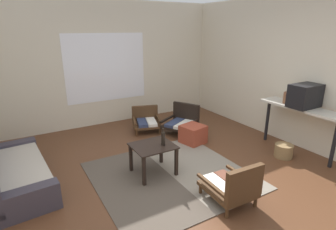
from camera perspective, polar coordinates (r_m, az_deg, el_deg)
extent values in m
plane|color=#56331E|center=(3.99, 2.30, -14.09)|extent=(7.80, 7.80, 0.00)
cube|color=beige|center=(6.22, -13.20, 10.47)|extent=(5.60, 0.12, 2.70)
cube|color=white|center=(6.17, -12.97, 9.75)|extent=(1.80, 0.01, 1.47)
cube|color=beige|center=(5.54, 24.76, 8.42)|extent=(0.12, 6.60, 2.70)
cube|color=#4C4238|center=(3.93, -6.49, -14.66)|extent=(1.09, 2.12, 0.01)
cube|color=gray|center=(4.41, 6.76, -10.75)|extent=(1.09, 2.12, 0.01)
cube|color=#38333D|center=(4.41, -29.03, -11.61)|extent=(0.86, 1.82, 0.21)
cube|color=#B2A899|center=(4.35, -28.95, -9.74)|extent=(0.74, 1.64, 0.10)
cube|color=#38333D|center=(5.11, -30.20, -6.94)|extent=(0.74, 0.23, 0.35)
cube|color=#38333D|center=(3.69, -27.69, -16.16)|extent=(0.74, 0.23, 0.35)
cube|color=black|center=(4.00, -3.21, -6.55)|extent=(0.61, 0.54, 0.02)
cube|color=black|center=(4.20, -7.90, -9.02)|extent=(0.04, 0.04, 0.45)
cube|color=black|center=(4.40, -1.47, -7.50)|extent=(0.04, 0.04, 0.45)
cube|color=black|center=(3.82, -5.12, -11.82)|extent=(0.04, 0.04, 0.45)
cube|color=black|center=(4.04, 1.78, -9.96)|extent=(0.04, 0.04, 0.45)
cylinder|color=#472D19|center=(5.61, -1.73, -3.48)|extent=(0.04, 0.04, 0.13)
cylinder|color=#472D19|center=(5.55, -6.69, -3.85)|extent=(0.04, 0.04, 0.13)
cylinder|color=#472D19|center=(6.05, -2.57, -1.85)|extent=(0.04, 0.04, 0.13)
cylinder|color=#472D19|center=(5.99, -7.16, -2.17)|extent=(0.04, 0.04, 0.13)
cube|color=#472D19|center=(5.76, -4.56, -1.98)|extent=(0.71, 0.71, 0.05)
cube|color=silver|center=(5.74, -3.57, -1.47)|extent=(0.33, 0.53, 0.06)
cube|color=#2D3856|center=(5.71, -5.53, -1.60)|extent=(0.33, 0.53, 0.06)
cube|color=#472D19|center=(5.94, -4.94, 0.49)|extent=(0.56, 0.24, 0.32)
cube|color=#472D19|center=(5.76, -2.00, -0.72)|extent=(0.22, 0.54, 0.04)
cube|color=#472D19|center=(5.70, -7.21, -1.08)|extent=(0.22, 0.54, 0.04)
cylinder|color=#472D19|center=(3.75, 6.92, -15.34)|extent=(0.04, 0.04, 0.14)
cylinder|color=#472D19|center=(3.98, 12.38, -13.44)|extent=(0.04, 0.04, 0.14)
cylinder|color=#472D19|center=(3.40, 12.43, -19.61)|extent=(0.04, 0.04, 0.14)
cylinder|color=#472D19|center=(3.66, 18.07, -17.10)|extent=(0.04, 0.04, 0.14)
cube|color=#472D19|center=(3.64, 12.51, -15.06)|extent=(0.56, 0.65, 0.05)
cube|color=silver|center=(3.57, 11.18, -14.62)|extent=(0.20, 0.57, 0.06)
cube|color=brown|center=(3.67, 13.50, -13.76)|extent=(0.20, 0.57, 0.06)
cube|color=#472D19|center=(3.34, 15.97, -13.91)|extent=(0.53, 0.09, 0.41)
cube|color=#472D19|center=(3.44, 9.41, -14.66)|extent=(0.07, 0.63, 0.04)
cube|color=#472D19|center=(3.72, 15.58, -12.42)|extent=(0.07, 0.63, 0.04)
cylinder|color=black|center=(5.32, 3.63, -4.62)|extent=(0.04, 0.04, 0.14)
cylinder|color=black|center=(5.57, -1.17, -3.54)|extent=(0.04, 0.04, 0.14)
cylinder|color=black|center=(5.76, 6.08, -2.90)|extent=(0.04, 0.04, 0.14)
cylinder|color=black|center=(5.99, 1.54, -1.96)|extent=(0.04, 0.04, 0.14)
cube|color=black|center=(5.62, 2.53, -2.30)|extent=(0.82, 0.82, 0.05)
cube|color=silver|center=(5.54, 3.40, -2.02)|extent=(0.57, 0.43, 0.06)
cube|color=#2D3856|center=(5.63, 1.50, -1.64)|extent=(0.57, 0.43, 0.06)
cube|color=black|center=(5.77, 3.88, 0.58)|extent=(0.35, 0.57, 0.40)
cube|color=black|center=(5.46, 5.15, -1.70)|extent=(0.55, 0.32, 0.04)
cube|color=black|center=(5.71, 0.07, -0.70)|extent=(0.55, 0.32, 0.04)
cube|color=#993D28|center=(5.18, 5.32, -4.09)|extent=(0.49, 0.49, 0.35)
cube|color=beige|center=(5.09, 26.37, 1.45)|extent=(0.41, 1.40, 0.04)
cylinder|color=black|center=(4.93, 31.82, -5.20)|extent=(0.06, 0.06, 0.81)
cylinder|color=black|center=(5.57, 20.35, -1.07)|extent=(0.06, 0.06, 0.81)
cube|color=black|center=(5.02, 27.08, 3.66)|extent=(0.53, 0.33, 0.39)
cube|color=black|center=(4.81, 25.43, 3.57)|extent=(0.01, 0.26, 0.27)
cylinder|color=brown|center=(5.19, 24.43, 3.32)|extent=(0.22, 0.22, 0.19)
cylinder|color=brown|center=(5.16, 24.66, 5.03)|extent=(0.09, 0.09, 0.13)
cylinder|color=black|center=(3.96, -1.02, -5.05)|extent=(0.06, 0.06, 0.20)
cylinder|color=black|center=(3.91, -1.03, -3.29)|extent=(0.03, 0.03, 0.06)
cylinder|color=olive|center=(5.04, 23.35, -6.98)|extent=(0.30, 0.30, 0.23)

